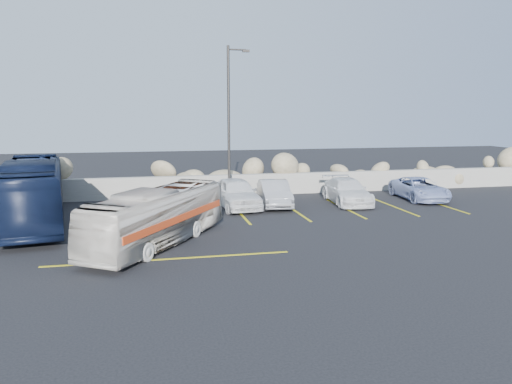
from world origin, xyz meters
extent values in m
plane|color=black|center=(0.00, 0.00, 0.00)|extent=(90.00, 90.00, 0.00)
cube|color=gray|center=(0.00, 12.00, 0.60)|extent=(60.00, 0.40, 1.20)
cube|color=gold|center=(-2.50, 7.00, 0.01)|extent=(0.12, 5.00, 0.01)
cube|color=gold|center=(2.60, 7.00, 0.01)|extent=(0.12, 5.00, 0.01)
cube|color=gold|center=(5.30, 7.00, 0.01)|extent=(0.12, 5.00, 0.01)
cube|color=gold|center=(7.90, 7.00, 0.01)|extent=(0.12, 5.00, 0.01)
cube|color=gold|center=(10.50, 7.00, 0.01)|extent=(0.12, 5.00, 0.01)
cube|color=gold|center=(13.10, 7.00, 0.01)|extent=(0.12, 5.00, 0.01)
cube|color=gold|center=(-1.00, 0.20, 0.01)|extent=(8.00, 0.12, 0.01)
cylinder|color=#2D2B28|center=(2.50, 9.50, 4.00)|extent=(0.14, 0.14, 8.00)
cylinder|color=#2D2B28|center=(2.95, 9.50, 7.80)|extent=(0.90, 0.08, 0.08)
cube|color=#2D2B28|center=(3.40, 9.50, 7.75)|extent=(0.35, 0.18, 0.12)
imported|color=beige|center=(-1.30, 2.12, 1.03)|extent=(5.45, 7.12, 2.05)
imported|color=black|center=(-6.43, 6.79, 1.37)|extent=(3.82, 10.06, 2.73)
imported|color=white|center=(2.66, 8.33, 0.75)|extent=(2.17, 4.55, 1.50)
imported|color=#A2A3A7|center=(4.63, 8.41, 0.65)|extent=(1.78, 4.08, 1.30)
imported|color=white|center=(8.55, 8.36, 0.64)|extent=(2.15, 4.54, 1.28)
imported|color=#92A2D0|center=(12.84, 8.55, 0.60)|extent=(2.26, 4.41, 1.19)
camera|label=1|loc=(-1.57, -15.76, 4.79)|focal=35.00mm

